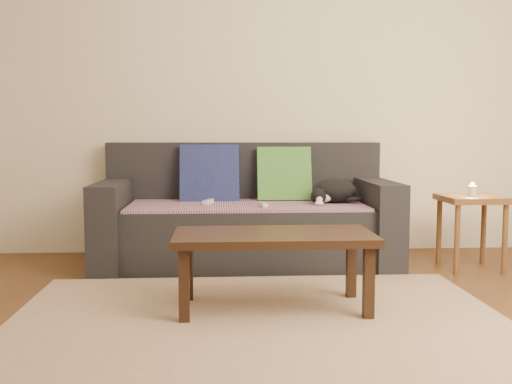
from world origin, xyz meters
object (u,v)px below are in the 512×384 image
wii_remote_a (208,202)px  wii_remote_b (264,205)px  side_table (472,209)px  coffee_table (274,243)px  sofa (246,220)px  cat (333,192)px

wii_remote_a → wii_remote_b: 0.43m
side_table → coffee_table: (-1.45, -0.90, -0.06)m
coffee_table → wii_remote_b: bearing=89.0°
side_table → coffee_table: bearing=-148.1°
side_table → wii_remote_a: bearing=172.5°
sofa → wii_remote_a: (-0.27, -0.09, 0.15)m
cat → side_table: cat is taller
sofa → coffee_table: (0.09, -1.24, 0.06)m
wii_remote_b → coffee_table: wii_remote_b is taller
sofa → side_table: 1.58m
cat → coffee_table: (-0.54, -1.16, -0.16)m
wii_remote_b → sofa: bearing=13.3°
cat → wii_remote_a: bearing=177.1°
sofa → wii_remote_b: (0.11, -0.30, 0.15)m
sofa → wii_remote_b: size_ratio=14.00×
side_table → sofa: bearing=167.9°
wii_remote_a → coffee_table: (0.36, -1.14, -0.09)m
wii_remote_a → side_table: size_ratio=0.29×
wii_remote_b → cat: bearing=-72.5°
cat → sofa: bearing=169.1°
side_table → cat: bearing=164.4°
coffee_table → wii_remote_a: bearing=107.7°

